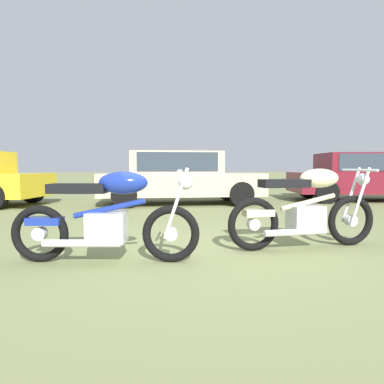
{
  "coord_description": "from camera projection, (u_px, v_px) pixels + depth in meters",
  "views": [
    {
      "loc": [
        -0.76,
        -4.03,
        1.02
      ],
      "look_at": [
        -0.06,
        1.05,
        0.64
      ],
      "focal_mm": 31.45,
      "sensor_mm": 36.0,
      "label": 1
    }
  ],
  "objects": [
    {
      "name": "car_burgundy",
      "position": [
        365.0,
        174.0,
        10.11
      ],
      "size": [
        4.65,
        2.55,
        1.43
      ],
      "rotation": [
        0.0,
        0.0,
        -0.17
      ],
      "color": "maroon",
      "rests_on": "ground"
    },
    {
      "name": "motorcycle_blue",
      "position": [
        107.0,
        217.0,
        3.58
      ],
      "size": [
        2.01,
        0.64,
        1.02
      ],
      "rotation": [
        0.0,
        0.0,
        -0.14
      ],
      "color": "black",
      "rests_on": "ground"
    },
    {
      "name": "ground_plane",
      "position": [
        208.0,
        250.0,
        4.16
      ],
      "size": [
        120.0,
        120.0,
        0.0
      ],
      "primitive_type": "plane",
      "color": "olive"
    },
    {
      "name": "motorcycle_cream",
      "position": [
        306.0,
        209.0,
        4.21
      ],
      "size": [
        2.0,
        0.64,
        1.02
      ],
      "rotation": [
        0.0,
        0.0,
        0.08
      ],
      "color": "black",
      "rests_on": "ground"
    },
    {
      "name": "car_beige",
      "position": [
        179.0,
        175.0,
        9.22
      ],
      "size": [
        4.39,
        1.91,
        1.43
      ],
      "rotation": [
        0.0,
        0.0,
        -0.02
      ],
      "color": "#BCAD8C",
      "rests_on": "ground"
    }
  ]
}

